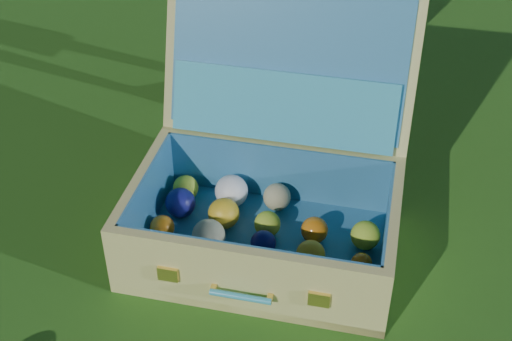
# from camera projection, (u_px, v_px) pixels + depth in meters

# --- Properties ---
(ground) EXTENTS (60.00, 60.00, 0.00)m
(ground) POSITION_uv_depth(u_px,v_px,m) (280.00, 278.00, 1.59)
(ground) COLOR #215114
(ground) RESTS_ON ground
(suitcase) EXTENTS (0.77, 0.76, 0.55)m
(suitcase) POSITION_uv_depth(u_px,v_px,m) (271.00, 174.00, 1.63)
(suitcase) COLOR #D1C770
(suitcase) RESTS_ON ground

